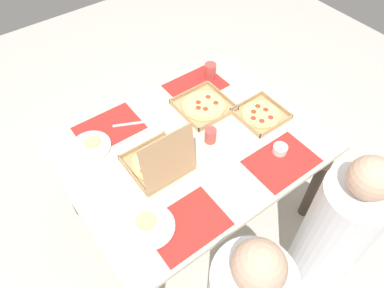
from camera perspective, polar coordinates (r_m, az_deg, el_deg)
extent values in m
plane|color=beige|center=(2.58, 0.00, -10.61)|extent=(6.00, 6.00, 0.00)
cylinder|color=#3F3328|center=(2.78, 4.68, 6.74)|extent=(0.07, 0.07, 0.71)
cylinder|color=#3F3328|center=(2.41, -19.04, -5.83)|extent=(0.07, 0.07, 0.71)
cylinder|color=#3F3328|center=(2.41, 19.07, -5.94)|extent=(0.07, 0.07, 0.71)
cube|color=beige|center=(1.98, 0.00, -0.28)|extent=(1.37, 1.06, 0.03)
cube|color=red|center=(2.32, 0.58, 9.28)|extent=(0.36, 0.26, 0.00)
cube|color=red|center=(2.10, -13.02, 2.51)|extent=(0.36, 0.26, 0.00)
cube|color=red|center=(1.95, 14.04, -2.67)|extent=(0.36, 0.26, 0.00)
cube|color=red|center=(1.70, -0.80, -12.68)|extent=(0.36, 0.26, 0.00)
cube|color=tan|center=(1.89, -5.59, -3.23)|extent=(0.29, 0.29, 0.01)
cube|color=tan|center=(1.92, -2.07, -0.89)|extent=(0.01, 0.29, 0.03)
cube|color=tan|center=(1.84, -9.37, -4.98)|extent=(0.01, 0.29, 0.03)
cube|color=tan|center=(1.96, -7.90, -0.21)|extent=(0.29, 0.01, 0.03)
cube|color=tan|center=(1.80, -3.17, -5.81)|extent=(0.29, 0.01, 0.03)
cylinder|color=#E0B76B|center=(1.88, -5.61, -3.06)|extent=(0.26, 0.26, 0.01)
cylinder|color=#EFD67F|center=(1.88, -5.63, -2.92)|extent=(0.23, 0.23, 0.00)
cylinder|color=red|center=(1.85, -7.74, -4.18)|extent=(0.03, 0.03, 0.00)
cylinder|color=red|center=(1.85, -5.51, -4.02)|extent=(0.03, 0.03, 0.00)
cylinder|color=red|center=(1.86, -4.20, -3.23)|extent=(0.03, 0.03, 0.00)
cylinder|color=red|center=(1.90, -3.55, -1.59)|extent=(0.03, 0.03, 0.00)
cylinder|color=red|center=(1.90, -5.79, -1.85)|extent=(0.03, 0.03, 0.00)
cylinder|color=red|center=(1.89, -6.79, -2.35)|extent=(0.03, 0.03, 0.00)
cube|color=tan|center=(1.68, -3.69, -2.40)|extent=(0.29, 0.04, 0.29)
cube|color=tan|center=(2.15, 10.82, 4.46)|extent=(0.26, 0.26, 0.01)
cube|color=tan|center=(2.21, 13.25, 6.14)|extent=(0.01, 0.26, 0.03)
cube|color=tan|center=(2.07, 8.37, 3.36)|extent=(0.01, 0.26, 0.03)
cube|color=tan|center=(2.20, 8.62, 6.71)|extent=(0.26, 0.01, 0.03)
cube|color=tan|center=(2.09, 13.27, 2.78)|extent=(0.26, 0.01, 0.03)
cylinder|color=#E0B76B|center=(2.15, 10.85, 4.63)|extent=(0.23, 0.23, 0.01)
cylinder|color=#EFD67F|center=(2.14, 10.88, 4.78)|extent=(0.21, 0.21, 0.00)
cylinder|color=red|center=(2.10, 9.69, 4.06)|extent=(0.03, 0.03, 0.00)
cylinder|color=red|center=(2.09, 11.00, 3.61)|extent=(0.03, 0.03, 0.00)
cylinder|color=red|center=(2.13, 12.35, 4.14)|extent=(0.03, 0.03, 0.00)
cylinder|color=red|center=(2.17, 11.61, 5.37)|extent=(0.03, 0.03, 0.00)
cylinder|color=red|center=(2.18, 10.39, 5.93)|extent=(0.03, 0.03, 0.00)
cylinder|color=red|center=(2.14, 9.74, 5.07)|extent=(0.03, 0.03, 0.00)
cube|color=tan|center=(2.17, 1.84, 5.90)|extent=(0.30, 0.30, 0.01)
cube|color=tan|center=(2.23, 4.83, 7.76)|extent=(0.01, 0.30, 0.03)
cube|color=tan|center=(2.09, -1.30, 4.61)|extent=(0.01, 0.30, 0.03)
cube|color=tan|center=(2.24, -0.45, 8.31)|extent=(0.30, 0.01, 0.03)
cube|color=tan|center=(2.08, 4.31, 4.01)|extent=(0.30, 0.01, 0.03)
cylinder|color=#E0B76B|center=(2.16, 1.84, 6.07)|extent=(0.26, 0.26, 0.01)
cylinder|color=#EFD67F|center=(2.16, 1.85, 6.23)|extent=(0.23, 0.23, 0.00)
cylinder|color=red|center=(2.13, 1.01, 5.76)|extent=(0.03, 0.03, 0.00)
cylinder|color=red|center=(2.13, 2.15, 5.59)|extent=(0.03, 0.03, 0.00)
cylinder|color=red|center=(2.17, 3.80, 6.53)|extent=(0.03, 0.03, 0.00)
cylinder|color=red|center=(2.20, 2.57, 7.47)|extent=(0.03, 0.03, 0.00)
cylinder|color=red|center=(2.17, 1.00, 6.64)|extent=(0.03, 0.03, 0.00)
cylinder|color=white|center=(1.70, -6.73, -12.94)|extent=(0.23, 0.23, 0.01)
cylinder|color=white|center=(1.69, -6.75, -12.81)|extent=(0.24, 0.24, 0.01)
cylinder|color=#E0B76B|center=(1.70, -7.28, -12.00)|extent=(0.10, 0.10, 0.01)
cylinder|color=#EFD67F|center=(1.69, -7.30, -11.90)|extent=(0.08, 0.08, 0.00)
cylinder|color=white|center=(2.03, -15.73, -0.44)|extent=(0.21, 0.21, 0.01)
cylinder|color=white|center=(2.02, -15.77, -0.30)|extent=(0.22, 0.22, 0.01)
cylinder|color=#E0B76B|center=(2.03, -15.49, 0.38)|extent=(0.09, 0.09, 0.01)
cylinder|color=#EFD67F|center=(2.03, -15.53, 0.49)|extent=(0.08, 0.08, 0.00)
cylinder|color=#BF4742|center=(1.96, 2.94, 1.37)|extent=(0.07, 0.07, 0.09)
cylinder|color=#BF4742|center=(2.35, 2.90, 11.47)|extent=(0.08, 0.08, 0.10)
cylinder|color=white|center=(1.98, 13.78, -0.82)|extent=(0.08, 0.08, 0.04)
cube|color=#B7B7BC|center=(1.85, 5.42, -4.86)|extent=(0.19, 0.04, 0.00)
cube|color=#B7B7BC|center=(2.10, -9.63, 3.18)|extent=(0.20, 0.11, 0.00)
cylinder|color=white|center=(2.08, 20.89, -14.23)|extent=(0.32, 0.32, 0.96)
sphere|color=#D1A889|center=(1.61, 26.53, -4.89)|extent=(0.19, 0.19, 0.19)
sphere|color=#D1A889|center=(1.27, 10.57, -18.59)|extent=(0.19, 0.19, 0.19)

